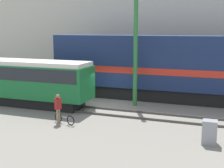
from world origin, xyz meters
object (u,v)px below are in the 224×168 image
Objects in this scene: freight_locomotive at (187,68)px; person at (58,106)px; streetcar at (19,79)px; signal_box at (210,132)px; bicycle at (64,119)px; utility_pole_left at (135,54)px.

person is at bearing -127.32° from freight_locomotive.
freight_locomotive is 11.93× the size of person.
streetcar is 6.13m from person.
signal_box is (8.68, -0.40, -0.49)m from person.
person is (-0.39, -0.03, 0.78)m from bicycle.
freight_locomotive is 10.62m from bicycle.
freight_locomotive is 17.73× the size of signal_box.
utility_pole_left is (3.07, 5.83, 2.71)m from person.
freight_locomotive is 9.35m from signal_box.
utility_pole_left reaches higher than signal_box.
signal_box is at bearing -75.75° from freight_locomotive.
person is at bearing -32.04° from streetcar.
person is (5.15, -3.22, -0.81)m from streetcar.
utility_pole_left is at bearing 132.00° from signal_box.
person is at bearing 177.37° from signal_box.
streetcar is 1.48× the size of utility_pole_left.
bicycle is 0.88m from person.
streetcar is at bearing -155.76° from freight_locomotive.
freight_locomotive is at bearing 37.77° from utility_pole_left.
person is 0.23× the size of utility_pole_left.
signal_box is at bearing -2.96° from bicycle.
streetcar is 6.59m from bicycle.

